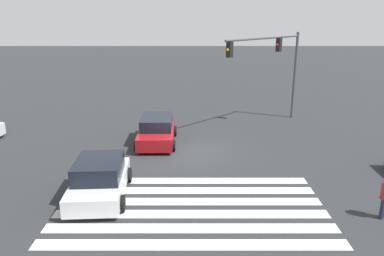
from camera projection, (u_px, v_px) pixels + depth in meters
name	position (u px, v px, depth m)	size (l,w,h in m)	color
ground_plane	(192.00, 152.00, 19.70)	(143.54, 143.54, 0.00)	#2B2D30
crosswalk_markings	(192.00, 214.00, 13.56)	(9.99, 6.30, 0.01)	silver
traffic_signal_mast	(277.00, 59.00, 23.60)	(5.41, 5.41, 5.86)	#47474C
car_0	(157.00, 131.00, 21.01)	(2.19, 4.22, 1.47)	maroon
car_1	(100.00, 179.00, 14.74)	(2.41, 4.24, 1.52)	silver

